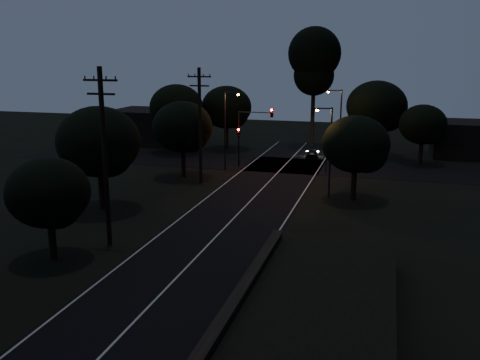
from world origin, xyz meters
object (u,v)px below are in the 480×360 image
Objects in this scene: tall_pine at (314,61)px; streetlight_a at (227,125)px; utility_pole_far at (200,124)px; signal_left at (239,140)px; streetlight_c at (328,146)px; car at (312,154)px; signal_mast at (254,126)px; streetlight_b at (339,122)px; signal_right at (327,144)px; utility_pole_mid at (105,155)px.

streetlight_a is (-6.31, -17.00, -6.17)m from tall_pine.
utility_pole_far is 2.56× the size of signal_left.
streetlight_c is (10.43, -9.99, 1.51)m from signal_left.
streetlight_c is 2.16× the size of car.
streetlight_a is (-2.39, -1.99, 0.30)m from signal_mast.
streetlight_c reaches higher than signal_mast.
utility_pole_far is 1.31× the size of streetlight_a.
tall_pine is at bearing -87.46° from car.
streetlight_b is 1.07× the size of streetlight_c.
signal_mast is (-7.51, 0.00, 1.50)m from signal_right.
streetlight_c is 16.81m from car.
streetlight_b reaches higher than car.
signal_left is at bearing -157.95° from streetlight_b.
utility_pole_mid is at bearing -128.26° from streetlight_c.
tall_pine is 2.00× the size of streetlight_c.
streetlight_b is at bearing 140.50° from car.
streetlight_b is at bearing 68.70° from utility_pole_mid.
signal_left is at bearing -110.46° from tall_pine.
signal_right is at bearing -100.00° from streetlight_b.
utility_pole_far is 1.40× the size of streetlight_c.
signal_left is at bearing 70.41° from streetlight_a.
signal_left is 1.00× the size of signal_right.
streetlight_c reaches higher than car.
streetlight_a is (-9.91, -1.99, 1.80)m from signal_right.
tall_pine is 13.33m from streetlight_b.
utility_pole_far is 2.56× the size of signal_right.
utility_pole_far is 13.53m from signal_right.
signal_left is 14.52m from streetlight_c.
signal_left is 9.20m from signal_right.
streetlight_c is (8.74, -9.99, 0.01)m from signal_mast.
utility_pole_mid reaches higher than signal_mast.
utility_pole_mid is 2.68× the size of signal_left.
signal_right is 0.66× the size of signal_mast.
signal_left is at bearing 86.79° from utility_pole_mid.
utility_pole_mid reaches higher than signal_left.
utility_pole_mid is 40.92m from tall_pine.
signal_right is at bearing 67.01° from utility_pole_mid.
streetlight_c is at bearing -9.60° from utility_pole_far.
utility_pole_far is 0.70× the size of tall_pine.
signal_right is (10.60, 7.99, -2.65)m from utility_pole_far.
utility_pole_mid is 25.22m from signal_mast.
tall_pine is at bearing 80.07° from utility_pole_mid.
signal_right is at bearing 105.06° from car.
utility_pole_mid reaches higher than car.
signal_mast is (1.69, 0.00, 1.50)m from signal_left.
car is (-3.52, 16.00, -3.76)m from streetlight_c.
utility_pole_far reaches higher than signal_right.
streetlight_a reaches higher than car.
utility_pole_mid is 27.30m from signal_right.
utility_pole_far is at bearing 170.40° from streetlight_c.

